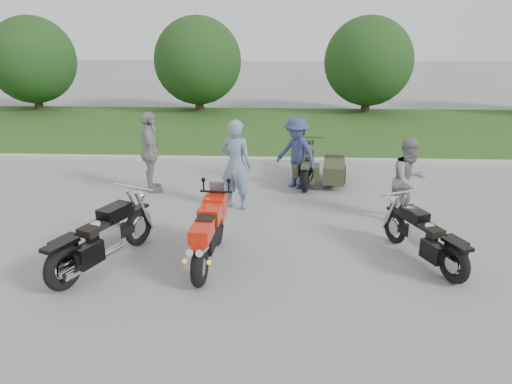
{
  "coord_description": "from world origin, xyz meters",
  "views": [
    {
      "loc": [
        0.41,
        -7.6,
        3.95
      ],
      "look_at": [
        -0.01,
        1.28,
        0.8
      ],
      "focal_mm": 35.0,
      "sensor_mm": 36.0,
      "label": 1
    }
  ],
  "objects_px": {
    "cruiser_left": "(99,241)",
    "person_grey": "(409,181)",
    "cruiser_right": "(427,240)",
    "person_stripe": "(236,165)",
    "sportbike_red": "(208,232)",
    "person_denim": "(296,153)",
    "cruiser_sidecar": "(323,169)",
    "person_back": "(150,152)"
  },
  "relations": [
    {
      "from": "cruiser_sidecar",
      "to": "person_back",
      "type": "height_order",
      "value": "person_back"
    },
    {
      "from": "cruiser_right",
      "to": "cruiser_left",
      "type": "bearing_deg",
      "value": 161.36
    },
    {
      "from": "person_grey",
      "to": "person_back",
      "type": "distance_m",
      "value": 5.8
    },
    {
      "from": "person_grey",
      "to": "person_denim",
      "type": "bearing_deg",
      "value": 107.95
    },
    {
      "from": "cruiser_left",
      "to": "person_denim",
      "type": "height_order",
      "value": "person_denim"
    },
    {
      "from": "sportbike_red",
      "to": "person_denim",
      "type": "relative_size",
      "value": 1.23
    },
    {
      "from": "cruiser_left",
      "to": "cruiser_right",
      "type": "bearing_deg",
      "value": 28.08
    },
    {
      "from": "sportbike_red",
      "to": "person_stripe",
      "type": "relative_size",
      "value": 1.08
    },
    {
      "from": "cruiser_right",
      "to": "person_stripe",
      "type": "relative_size",
      "value": 1.05
    },
    {
      "from": "cruiser_sidecar",
      "to": "person_back",
      "type": "xyz_separation_m",
      "value": [
        -4.08,
        -0.72,
        0.56
      ]
    },
    {
      "from": "cruiser_left",
      "to": "person_grey",
      "type": "bearing_deg",
      "value": 46.19
    },
    {
      "from": "person_back",
      "to": "cruiser_right",
      "type": "bearing_deg",
      "value": -140.21
    },
    {
      "from": "cruiser_left",
      "to": "cruiser_sidecar",
      "type": "bearing_deg",
      "value": 72.48
    },
    {
      "from": "person_stripe",
      "to": "person_grey",
      "type": "height_order",
      "value": "person_stripe"
    },
    {
      "from": "cruiser_right",
      "to": "cruiser_sidecar",
      "type": "bearing_deg",
      "value": 85.57
    },
    {
      "from": "sportbike_red",
      "to": "person_denim",
      "type": "bearing_deg",
      "value": 73.1
    },
    {
      "from": "person_stripe",
      "to": "person_back",
      "type": "distance_m",
      "value": 2.31
    },
    {
      "from": "cruiser_sidecar",
      "to": "person_stripe",
      "type": "xyz_separation_m",
      "value": [
        -1.99,
        -1.71,
        0.58
      ]
    },
    {
      "from": "cruiser_sidecar",
      "to": "person_back",
      "type": "bearing_deg",
      "value": -163.54
    },
    {
      "from": "cruiser_right",
      "to": "cruiser_sidecar",
      "type": "height_order",
      "value": "cruiser_right"
    },
    {
      "from": "cruiser_left",
      "to": "person_denim",
      "type": "relative_size",
      "value": 1.35
    },
    {
      "from": "sportbike_red",
      "to": "person_grey",
      "type": "bearing_deg",
      "value": 33.13
    },
    {
      "from": "person_grey",
      "to": "sportbike_red",
      "type": "bearing_deg",
      "value": 179.84
    },
    {
      "from": "cruiser_left",
      "to": "person_back",
      "type": "distance_m",
      "value": 3.86
    },
    {
      "from": "cruiser_right",
      "to": "person_grey",
      "type": "bearing_deg",
      "value": 63.66
    },
    {
      "from": "person_grey",
      "to": "person_denim",
      "type": "height_order",
      "value": "person_grey"
    },
    {
      "from": "cruiser_right",
      "to": "person_back",
      "type": "xyz_separation_m",
      "value": [
        -5.47,
        3.42,
        0.53
      ]
    },
    {
      "from": "person_back",
      "to": "person_grey",
      "type": "bearing_deg",
      "value": -123.83
    },
    {
      "from": "sportbike_red",
      "to": "person_grey",
      "type": "relative_size",
      "value": 1.23
    },
    {
      "from": "person_grey",
      "to": "person_back",
      "type": "bearing_deg",
      "value": 135.0
    },
    {
      "from": "cruiser_right",
      "to": "person_grey",
      "type": "relative_size",
      "value": 1.19
    },
    {
      "from": "cruiser_sidecar",
      "to": "person_stripe",
      "type": "relative_size",
      "value": 1.11
    },
    {
      "from": "person_back",
      "to": "sportbike_red",
      "type": "bearing_deg",
      "value": -171.27
    },
    {
      "from": "cruiser_right",
      "to": "person_denim",
      "type": "xyz_separation_m",
      "value": [
        -2.07,
        3.87,
        0.43
      ]
    },
    {
      "from": "person_grey",
      "to": "person_denim",
      "type": "distance_m",
      "value": 2.96
    },
    {
      "from": "person_grey",
      "to": "person_denim",
      "type": "xyz_separation_m",
      "value": [
        -2.17,
        2.01,
        -0.0
      ]
    },
    {
      "from": "sportbike_red",
      "to": "person_back",
      "type": "height_order",
      "value": "person_back"
    },
    {
      "from": "cruiser_right",
      "to": "person_stripe",
      "type": "bearing_deg",
      "value": 121.28
    },
    {
      "from": "person_stripe",
      "to": "person_back",
      "type": "xyz_separation_m",
      "value": [
        -2.09,
        0.99,
        -0.02
      ]
    },
    {
      "from": "sportbike_red",
      "to": "person_back",
      "type": "bearing_deg",
      "value": 120.85
    },
    {
      "from": "person_grey",
      "to": "cruiser_right",
      "type": "bearing_deg",
      "value": -122.69
    },
    {
      "from": "cruiser_left",
      "to": "person_grey",
      "type": "xyz_separation_m",
      "value": [
        5.49,
        2.27,
        0.38
      ]
    }
  ]
}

